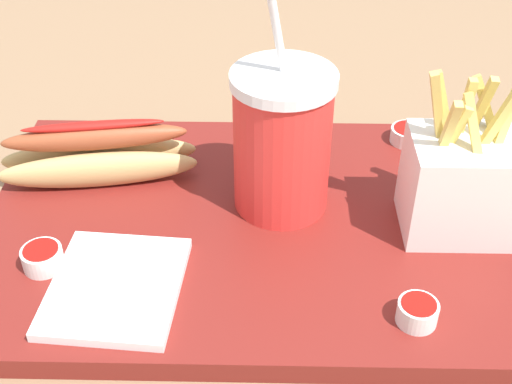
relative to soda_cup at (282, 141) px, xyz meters
name	(u,v)px	position (x,y,z in m)	size (l,w,h in m)	color
ground_plane	(256,243)	(0.02, 0.03, -0.10)	(2.40, 2.40, 0.02)	#8C6B4C
food_tray	(256,227)	(0.02, 0.03, -0.08)	(0.49, 0.33, 0.02)	maroon
soda_cup	(282,141)	(0.00, 0.00, 0.00)	(0.09, 0.09, 0.21)	red
fries_basket	(460,182)	(-0.15, 0.03, -0.02)	(0.09, 0.07, 0.15)	white
hot_dog_1	(98,156)	(0.18, -0.03, -0.04)	(0.19, 0.08, 0.06)	tan
ketchup_cup_1	(42,257)	(0.20, 0.09, -0.06)	(0.03, 0.03, 0.02)	white
ketchup_cup_2	(418,311)	(-0.10, 0.15, -0.06)	(0.03, 0.03, 0.02)	white
ketchup_cup_3	(408,134)	(-0.13, -0.11, -0.06)	(0.04, 0.04, 0.02)	white
napkin_stack	(116,287)	(0.13, 0.12, -0.06)	(0.10, 0.12, 0.01)	white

